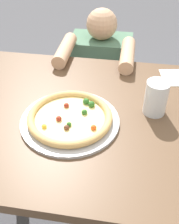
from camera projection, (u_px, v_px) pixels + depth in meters
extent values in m
plane|color=#4C4C51|center=(89.00, 216.00, 1.57)|extent=(8.00, 8.00, 0.00)
cube|color=brown|center=(88.00, 117.00, 1.11)|extent=(1.21, 0.88, 0.04)
cylinder|color=#443122|center=(12.00, 117.00, 1.68)|extent=(0.07, 0.07, 0.71)
cylinder|color=#B7B7BC|center=(70.00, 121.00, 1.05)|extent=(0.37, 0.37, 0.01)
cylinder|color=#E5CC7F|center=(70.00, 119.00, 1.04)|extent=(0.26, 0.26, 0.01)
torus|color=tan|center=(70.00, 117.00, 1.04)|extent=(0.32, 0.32, 0.03)
sphere|color=maroon|center=(66.00, 105.00, 1.09)|extent=(0.02, 0.02, 0.02)
sphere|color=#2D6623|center=(92.00, 104.00, 1.09)|extent=(0.03, 0.03, 0.03)
sphere|color=brown|center=(67.00, 128.00, 0.99)|extent=(0.02, 0.02, 0.02)
sphere|color=#2D6623|center=(84.00, 112.00, 1.05)|extent=(0.02, 0.02, 0.02)
sphere|color=gold|center=(44.00, 126.00, 0.99)|extent=(0.02, 0.02, 0.02)
sphere|color=#BF4C19|center=(94.00, 128.00, 0.99)|extent=(0.02, 0.02, 0.02)
sphere|color=#2D6623|center=(69.00, 124.00, 1.00)|extent=(0.02, 0.02, 0.02)
sphere|color=#2D6623|center=(86.00, 101.00, 1.10)|extent=(0.03, 0.03, 0.03)
sphere|color=maroon|center=(59.00, 119.00, 1.02)|extent=(0.02, 0.02, 0.02)
cylinder|color=silver|center=(156.00, 98.00, 1.06)|extent=(0.09, 0.09, 0.14)
cube|color=white|center=(162.00, 88.00, 1.04)|extent=(0.03, 0.03, 0.03)
cube|color=white|center=(154.00, 85.00, 1.04)|extent=(0.03, 0.03, 0.03)
cube|color=white|center=(179.00, 78.00, 1.29)|extent=(0.18, 0.17, 0.00)
cylinder|color=#333847|center=(99.00, 110.00, 1.94)|extent=(0.28, 0.28, 0.45)
cube|color=#4C7259|center=(101.00, 62.00, 1.70)|extent=(0.35, 0.22, 0.31)
sphere|color=tan|center=(102.00, 24.00, 1.55)|extent=(0.17, 0.17, 0.17)
cylinder|color=tan|center=(65.00, 50.00, 1.43)|extent=(0.07, 0.28, 0.07)
cylinder|color=tan|center=(127.00, 55.00, 1.39)|extent=(0.07, 0.28, 0.07)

